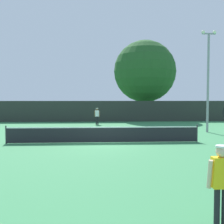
# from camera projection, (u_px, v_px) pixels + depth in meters

# --- Properties ---
(ground_plane) EXTENTS (120.00, 120.00, 0.00)m
(ground_plane) POSITION_uv_depth(u_px,v_px,m) (103.00, 143.00, 16.58)
(ground_plane) COLOR #387F4C
(tennis_net) EXTENTS (11.61, 0.08, 1.07)m
(tennis_net) POSITION_uv_depth(u_px,v_px,m) (103.00, 134.00, 16.55)
(tennis_net) COLOR #232328
(tennis_net) RESTS_ON ground
(perimeter_fence) EXTENTS (37.20, 0.12, 2.39)m
(perimeter_fence) POSITION_uv_depth(u_px,v_px,m) (100.00, 111.00, 31.62)
(perimeter_fence) COLOR #2D332D
(perimeter_fence) RESTS_ON ground
(player_serving) EXTENTS (0.68, 0.40, 2.57)m
(player_serving) POSITION_uv_depth(u_px,v_px,m) (222.00, 174.00, 5.58)
(player_serving) COLOR yellow
(player_serving) RESTS_ON ground
(player_receiving) EXTENTS (0.57, 0.25, 1.69)m
(player_receiving) POSITION_uv_depth(u_px,v_px,m) (97.00, 115.00, 27.96)
(player_receiving) COLOR white
(player_receiving) RESTS_ON ground
(tennis_ball) EXTENTS (0.07, 0.07, 0.07)m
(tennis_ball) POSITION_uv_depth(u_px,v_px,m) (96.00, 141.00, 16.92)
(tennis_ball) COLOR #CCE033
(tennis_ball) RESTS_ON ground
(light_pole) EXTENTS (1.18, 0.28, 7.99)m
(light_pole) POSITION_uv_depth(u_px,v_px,m) (208.00, 74.00, 21.54)
(light_pole) COLOR gray
(light_pole) RESTS_ON ground
(large_tree) EXTENTS (7.96, 7.96, 10.15)m
(large_tree) POSITION_uv_depth(u_px,v_px,m) (145.00, 71.00, 35.44)
(large_tree) COLOR brown
(large_tree) RESTS_ON ground
(parked_car_near) EXTENTS (2.08, 4.28, 1.69)m
(parked_car_near) POSITION_uv_depth(u_px,v_px,m) (41.00, 112.00, 37.12)
(parked_car_near) COLOR red
(parked_car_near) RESTS_ON ground
(parked_car_mid) EXTENTS (2.36, 4.39, 1.69)m
(parked_car_mid) POSITION_uv_depth(u_px,v_px,m) (163.00, 111.00, 41.03)
(parked_car_mid) COLOR white
(parked_car_mid) RESTS_ON ground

